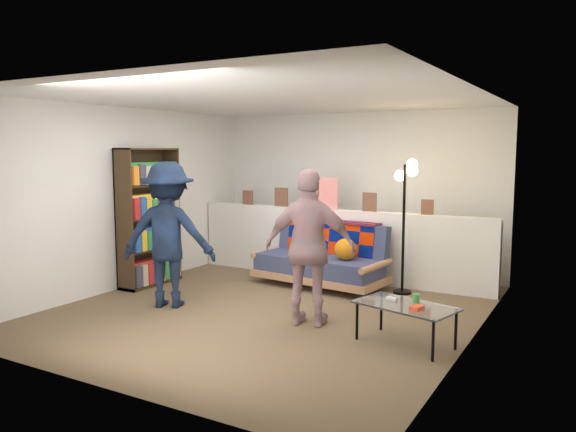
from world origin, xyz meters
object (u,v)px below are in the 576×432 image
at_px(floor_lamp, 406,199).
at_px(person_right, 310,248).
at_px(coffee_table, 406,307).
at_px(bookshelf, 149,222).
at_px(futon_sofa, 323,259).
at_px(person_left, 168,235).

bearing_deg(floor_lamp, person_right, -104.29).
xyz_separation_m(coffee_table, floor_lamp, (-0.62, 1.88, 0.86)).
relative_size(bookshelf, person_right, 1.13).
bearing_deg(bookshelf, futon_sofa, 28.07).
distance_m(coffee_table, floor_lamp, 2.16).
height_order(futon_sofa, floor_lamp, floor_lamp).
distance_m(bookshelf, coffee_table, 3.89).
height_order(coffee_table, floor_lamp, floor_lamp).
xyz_separation_m(futon_sofa, floor_lamp, (1.09, 0.15, 0.86)).
distance_m(coffee_table, person_right, 1.17).
xyz_separation_m(bookshelf, person_left, (0.95, -0.69, -0.02)).
relative_size(floor_lamp, person_left, 1.01).
xyz_separation_m(coffee_table, person_right, (-1.08, 0.10, 0.46)).
xyz_separation_m(futon_sofa, person_right, (0.64, -1.63, 0.46)).
bearing_deg(person_left, floor_lamp, -162.81).
distance_m(futon_sofa, person_right, 1.81).
bearing_deg(bookshelf, person_right, -10.65).
relative_size(bookshelf, floor_lamp, 1.08).
bearing_deg(futon_sofa, bookshelf, -151.93).
xyz_separation_m(futon_sofa, bookshelf, (-2.10, -1.12, 0.51)).
relative_size(futon_sofa, person_left, 1.10).
height_order(futon_sofa, coffee_table, futon_sofa).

